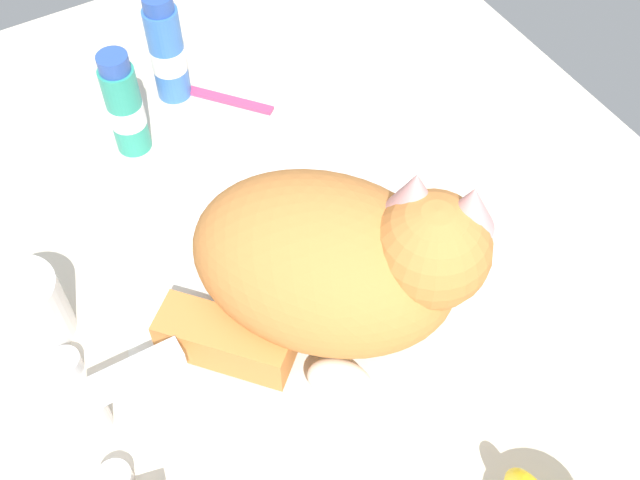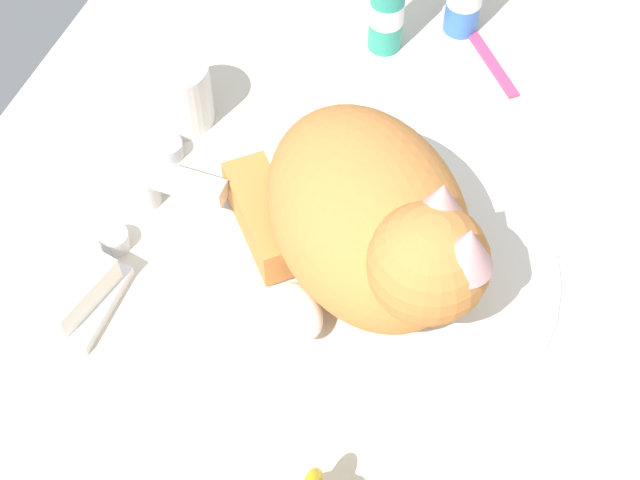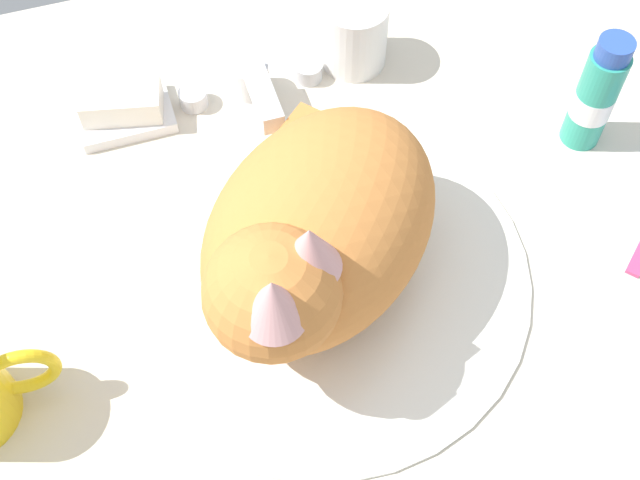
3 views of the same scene
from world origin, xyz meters
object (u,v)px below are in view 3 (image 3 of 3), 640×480
Objects in this scene: faucet at (254,84)px; toothpaste_bottle at (595,96)px; rinse_cup at (354,34)px; cat at (311,236)px; soap_bar at (122,101)px.

faucet is 31.75cm from toothpaste_bottle.
cat is at bearing -116.50° from rinse_cup.
cat reaches higher than faucet.
cat reaches higher than rinse_cup.
soap_bar is 0.61× the size of toothpaste_bottle.
cat is (-1.12, -21.92, 5.86)cm from faucet.
rinse_cup is (11.00, 2.38, 1.19)cm from faucet.
cat is 26.81cm from soap_bar.
rinse_cup is at bearing 63.50° from cat.
toothpaste_bottle is at bearing -26.05° from faucet.
cat is 3.85× the size of soap_bar.
rinse_cup is 0.59× the size of toothpaste_bottle.
toothpaste_bottle is (41.01, -15.46, 3.15)cm from soap_bar.
cat is at bearing -92.92° from faucet.
soap_bar is at bearing 159.34° from toothpaste_bottle.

